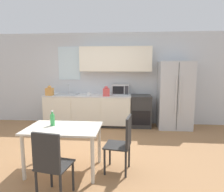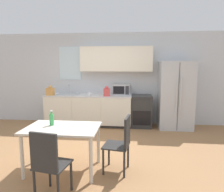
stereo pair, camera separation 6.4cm
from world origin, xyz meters
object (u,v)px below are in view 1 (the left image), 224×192
object	(u,v)px
microwave	(121,89)
coffee_mug	(89,94)
oven_range	(141,111)
dining_chair_side	(123,140)
dining_chair_near	(50,161)
refrigerator	(175,95)
dining_table	(64,134)
drink_bottle	(52,119)

from	to	relation	value
microwave	coffee_mug	size ratio (longest dim) A/B	4.36
microwave	oven_range	bearing A→B (deg)	-11.02
microwave	dining_chair_side	size ratio (longest dim) A/B	0.53
dining_chair_near	coffee_mug	bearing A→B (deg)	102.74
microwave	dining_chair_side	xyz separation A→B (m)	(0.16, -2.71, -0.52)
refrigerator	dining_chair_near	distance (m)	4.05
coffee_mug	dining_table	bearing A→B (deg)	-88.26
microwave	drink_bottle	world-z (taller)	microwave
refrigerator	dining_table	size ratio (longest dim) A/B	1.57
oven_range	coffee_mug	bearing A→B (deg)	-172.69
dining_table	dining_chair_near	distance (m)	0.77
microwave	drink_bottle	xyz separation A→B (m)	(-1.01, -2.67, -0.21)
oven_range	dining_chair_near	size ratio (longest dim) A/B	0.97
oven_range	dining_table	bearing A→B (deg)	-117.82
microwave	dining_table	distance (m)	2.90
oven_range	microwave	xyz separation A→B (m)	(-0.59, 0.12, 0.60)
dining_chair_side	dining_table	bearing A→B (deg)	101.48
oven_range	drink_bottle	distance (m)	3.05
refrigerator	dining_chair_near	size ratio (longest dim) A/B	1.99
coffee_mug	dining_table	world-z (taller)	coffee_mug
dining_chair_side	drink_bottle	world-z (taller)	drink_bottle
dining_chair_near	refrigerator	bearing A→B (deg)	66.25
refrigerator	coffee_mug	xyz separation A→B (m)	(-2.39, -0.14, 0.02)
oven_range	microwave	bearing A→B (deg)	168.98
drink_bottle	microwave	bearing A→B (deg)	69.22
refrigerator	drink_bottle	bearing A→B (deg)	-135.25
dining_table	dining_chair_side	xyz separation A→B (m)	(0.97, 0.04, -0.10)
dining_chair_near	dining_chair_side	xyz separation A→B (m)	(0.89, 0.81, 0.00)
dining_table	microwave	bearing A→B (deg)	73.77
oven_range	dining_table	size ratio (longest dim) A/B	0.76
refrigerator	drink_bottle	size ratio (longest dim) A/B	7.31
refrigerator	microwave	bearing A→B (deg)	173.85
microwave	drink_bottle	size ratio (longest dim) A/B	1.95
dining_chair_side	coffee_mug	bearing A→B (deg)	32.24
oven_range	dining_chair_side	xyz separation A→B (m)	(-0.43, -2.60, 0.09)
coffee_mug	dining_chair_side	bearing A→B (deg)	-66.61
refrigerator	drink_bottle	world-z (taller)	refrigerator
oven_range	dining_chair_near	bearing A→B (deg)	-111.13
dining_table	drink_bottle	bearing A→B (deg)	158.63
refrigerator	coffee_mug	world-z (taller)	refrigerator
microwave	dining_chair_near	size ratio (longest dim) A/B	0.53
oven_range	dining_chair_near	world-z (taller)	dining_chair_near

